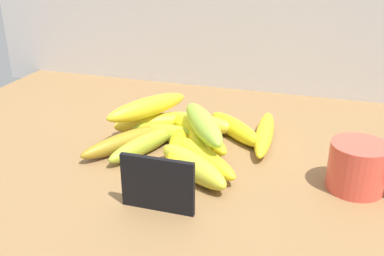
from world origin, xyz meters
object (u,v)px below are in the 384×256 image
Objects in this scene: coffee_mug at (359,167)px; banana_2 at (145,144)px; banana_0 at (192,166)px; banana_3 at (178,150)px; banana_7 at (196,133)px; banana_10 at (200,157)px; banana_11 at (199,146)px; banana_12 at (203,124)px; banana_1 at (264,134)px; banana_6 at (196,123)px; banana_13 at (148,107)px; banana_5 at (235,129)px; banana_8 at (127,141)px; banana_9 at (153,123)px; chalkboard_sign at (158,186)px; banana_4 at (167,133)px.

banana_2 is at bearing 177.02° from coffee_mug.
banana_0 is 0.86× the size of banana_3.
banana_7 is 1.10× the size of banana_10.
banana_0 is 0.80× the size of banana_11.
banana_1 is at bearing 41.60° from banana_12.
banana_6 is 14.75cm from banana_10.
banana_6 is 10.34cm from banana_13.
banana_13 reaches higher than banana_5.
banana_5 is at bearing -1.24° from banana_6.
banana_12 is at bearing 170.65° from coffee_mug.
banana_11 is (-1.38, 4.01, 0.01)cm from banana_10.
banana_9 is (1.74, 8.78, 0.23)cm from banana_8.
banana_0 reaches higher than banana_2.
banana_7 reaches higher than banana_10.
banana_2 is at bearing 172.93° from banana_3.
banana_12 is at bearing 41.59° from banana_3.
banana_8 is at bearing -155.30° from banana_1.
banana_9 reaches higher than banana_1.
chalkboard_sign is at bearing -151.96° from coffee_mug.
coffee_mug is at bearing 9.60° from banana_0.
banana_2 is at bearing -141.61° from banana_5.
banana_1 is 23.30cm from banana_13.
banana_2 is (-9.06, 16.65, -2.18)cm from chalkboard_sign.
banana_2 is at bearing -118.51° from banana_6.
banana_3 is 0.95× the size of banana_7.
banana_10 is (14.92, -2.51, 0.22)cm from banana_8.
banana_0 reaches higher than banana_5.
banana_6 is at bearing 109.72° from banana_11.
banana_8 is at bearing 174.39° from banana_3.
banana_10 is (-25.51, -0.41, -1.93)cm from coffee_mug.
banana_6 is 10.76cm from banana_12.
banana_7 is 0.97× the size of banana_11.
banana_4 is at bearing 107.13° from chalkboard_sign.
chalkboard_sign reaches higher than banana_10.
banana_13 is (-39.23, 9.60, 1.93)cm from coffee_mug.
banana_9 is 13.86cm from banana_11.
banana_6 is at bearing 23.91° from banana_13.
banana_6 reaches higher than banana_8.
banana_10 is (3.42, -9.00, -0.14)cm from banana_7.
banana_2 is at bearing 168.32° from banana_10.
banana_3 is at bearing -98.61° from banana_7.
banana_0 is 0.91× the size of banana_10.
banana_3 is 0.92× the size of banana_11.
banana_7 is 10.99cm from banana_13.
banana_12 is (14.04, 2.25, 4.23)cm from banana_8.
banana_7 reaches higher than banana_9.
banana_0 is at bearing -85.38° from banana_12.
banana_8 is 1.04× the size of banana_13.
coffee_mug is 33.35cm from banana_6.
banana_6 is 1.04× the size of banana_9.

